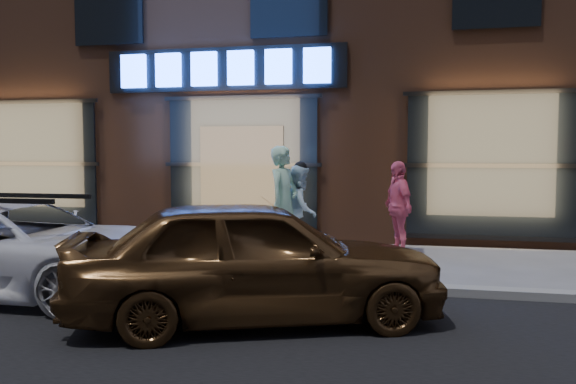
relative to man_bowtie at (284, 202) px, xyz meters
name	(u,v)px	position (x,y,z in m)	size (l,w,h in m)	color
ground	(165,281)	(-1.28, -2.18, -0.98)	(90.00, 90.00, 0.00)	slate
curb	(165,277)	(-1.28, -2.18, -0.92)	(60.00, 0.25, 0.12)	gray
storefront_building	(283,33)	(-1.28, 5.81, 4.17)	(30.20, 8.28, 10.30)	#54301E
man_bowtie	(284,202)	(0.00, 0.00, 0.00)	(0.72, 0.47, 1.97)	#B7F0C7
man_cap	(300,210)	(0.23, 0.38, -0.17)	(0.79, 0.61, 1.62)	white
passerby	(398,207)	(1.96, 0.87, -0.13)	(0.99, 0.41, 1.70)	#F36485
white_suv	(19,248)	(-2.83, -3.24, -0.38)	(2.01, 4.36, 1.21)	white
gold_sedan	(257,259)	(0.51, -3.75, -0.29)	(1.62, 4.04, 1.38)	brown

